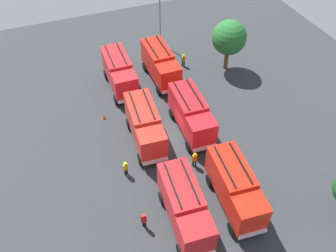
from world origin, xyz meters
The scene contains 16 objects.
ground_plane centered at (0.00, 0.00, 0.00)m, with size 55.86×55.86×0.00m, color #2D3033.
fire_truck_0 centered at (-9.29, -2.23, 2.15)m, with size 7.25×2.88×3.88m.
fire_truck_1 centered at (-0.24, -2.26, 2.15)m, with size 7.36×3.20×3.88m.
fire_truck_2 centered at (9.35, -2.27, 2.15)m, with size 7.36×3.20×3.88m.
fire_truck_3 centered at (-9.13, 2.63, 2.15)m, with size 7.21×2.77×3.88m.
fire_truck_4 centered at (-0.08, 2.48, 2.15)m, with size 7.30×3.01×3.88m.
fire_truck_5 centered at (9.20, 2.24, 2.15)m, with size 7.39×3.27×3.88m.
firefighter_0 centered at (-10.56, 6.16, 0.89)m, with size 0.41×0.48×1.60m.
firefighter_1 centered at (-8.94, 4.58, 0.90)m, with size 0.43×0.48×1.62m.
firefighter_2 centered at (8.68, -5.43, 0.95)m, with size 0.48×0.44×1.69m.
firefighter_3 centered at (4.44, 0.87, 0.93)m, with size 0.38×0.48×1.66m.
firefighter_4 centered at (3.12, -5.28, 0.90)m, with size 0.42×0.48×1.62m.
tree_0 centered at (-8.30, 10.83, 4.21)m, with size 4.03×4.03×6.25m.
traffic_cone_0 centered at (10.59, 4.25, 0.37)m, with size 0.51×0.51×0.73m, color #F2600C.
traffic_cone_1 centered at (-4.84, -5.36, 0.29)m, with size 0.41×0.41×0.59m, color #F2600C.
lamppost centered at (-16.40, 5.30, 4.07)m, with size 0.36×0.36×6.99m.
Camera 1 is at (23.11, -9.02, 25.93)m, focal length 38.22 mm.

